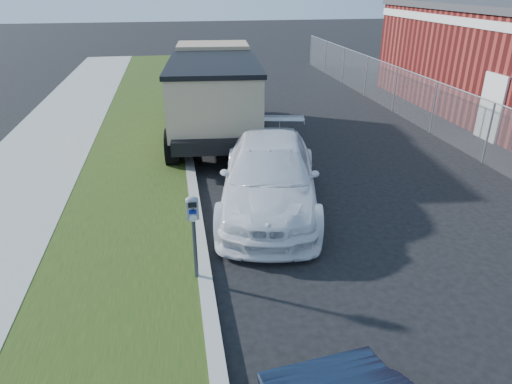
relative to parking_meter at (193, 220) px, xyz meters
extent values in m
plane|color=black|center=(2.74, 0.49, -1.27)|extent=(120.00, 120.00, 0.00)
cube|color=gray|center=(0.14, 2.49, -1.20)|extent=(0.25, 50.00, 0.15)
cube|color=#1F390F|center=(-1.46, 2.49, -1.21)|extent=(3.00, 50.00, 0.13)
plane|color=slate|center=(8.74, 7.49, -0.37)|extent=(0.00, 30.00, 30.00)
cylinder|color=#90969D|center=(8.74, 7.49, 0.53)|extent=(0.04, 30.00, 0.04)
cylinder|color=#90969D|center=(8.74, 4.49, -0.37)|extent=(0.06, 0.06, 1.80)
cylinder|color=#90969D|center=(8.74, 7.49, -0.37)|extent=(0.06, 0.06, 1.80)
cylinder|color=#90969D|center=(8.74, 10.49, -0.37)|extent=(0.06, 0.06, 1.80)
cylinder|color=#90969D|center=(8.74, 13.49, -0.37)|extent=(0.06, 0.06, 1.80)
cylinder|color=#90969D|center=(8.74, 16.49, -0.37)|extent=(0.06, 0.06, 1.80)
cylinder|color=#90969D|center=(8.74, 19.49, -0.37)|extent=(0.06, 0.06, 1.80)
cylinder|color=#90969D|center=(8.74, 22.49, -0.37)|extent=(0.06, 0.06, 1.80)
cube|color=silver|center=(10.22, 8.49, 2.33)|extent=(0.06, 14.00, 0.30)
cube|color=silver|center=(10.19, 6.49, -0.17)|extent=(0.08, 1.10, 2.20)
cylinder|color=#3F4247|center=(0.00, 0.00, -0.56)|extent=(0.07, 0.07, 1.13)
cube|color=gray|center=(0.00, 0.00, 0.20)|extent=(0.20, 0.14, 0.34)
ellipsoid|color=gray|center=(0.00, 0.00, 0.37)|extent=(0.22, 0.14, 0.13)
cube|color=black|center=(0.00, -0.07, 0.31)|extent=(0.14, 0.01, 0.09)
cube|color=navy|center=(0.00, -0.07, 0.18)|extent=(0.12, 0.01, 0.08)
cylinder|color=silver|center=(0.00, -0.07, 0.06)|extent=(0.12, 0.01, 0.12)
cube|color=#3F4247|center=(0.00, -0.07, 0.22)|extent=(0.05, 0.01, 0.06)
imported|color=white|center=(1.89, 2.86, -0.49)|extent=(3.30, 5.73, 1.56)
cube|color=black|center=(1.17, 8.34, -0.47)|extent=(3.05, 7.27, 0.39)
cube|color=#9D8565|center=(1.40, 10.87, 0.44)|extent=(2.77, 2.21, 2.21)
cube|color=black|center=(1.40, 10.87, 0.88)|extent=(2.80, 2.24, 0.66)
cube|color=#9D8565|center=(1.10, 7.46, 0.44)|extent=(3.06, 4.86, 1.77)
cube|color=black|center=(1.10, 7.46, 1.36)|extent=(3.18, 4.98, 0.13)
cube|color=black|center=(1.49, 11.92, -0.56)|extent=(2.66, 0.40, 0.33)
cylinder|color=black|center=(0.12, 10.87, -0.72)|extent=(0.45, 1.13, 1.11)
cylinder|color=black|center=(2.66, 10.65, -0.72)|extent=(0.45, 1.13, 1.11)
cylinder|color=black|center=(-0.14, 7.90, -0.72)|extent=(0.45, 1.13, 1.11)
cylinder|color=black|center=(2.39, 7.67, -0.72)|extent=(0.45, 1.13, 1.11)
cylinder|color=black|center=(-0.32, 5.91, -0.72)|extent=(0.45, 1.13, 1.11)
cylinder|color=black|center=(2.22, 5.69, -0.72)|extent=(0.45, 1.13, 1.11)
camera|label=1|loc=(-0.16, -6.81, 3.62)|focal=32.00mm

